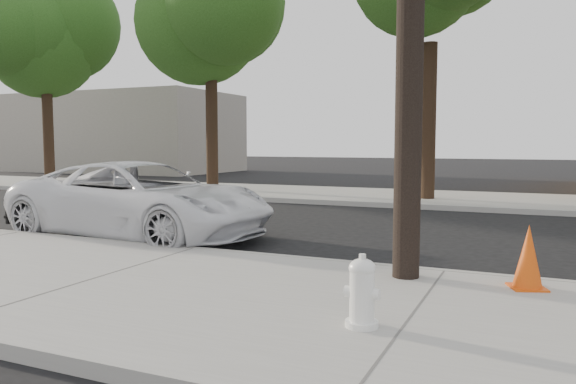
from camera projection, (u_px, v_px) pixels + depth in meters
name	position (u px, v px, depth m)	size (l,w,h in m)	color
ground	(254.00, 237.00, 11.12)	(120.00, 120.00, 0.00)	black
near_sidewalk	(99.00, 282.00, 7.20)	(90.00, 4.40, 0.15)	gray
far_sidewalk	(370.00, 196.00, 18.85)	(90.00, 5.00, 0.15)	gray
curb_near	(195.00, 252.00, 9.20)	(90.00, 0.12, 0.16)	#9E9B93
building_far	(125.00, 133.00, 37.20)	(14.00, 8.00, 5.00)	gray
tree_a	(45.00, 30.00, 23.28)	(4.65, 4.50, 9.00)	black
tree_b	(213.00, 24.00, 20.27)	(4.34, 4.20, 8.45)	black
police_cruiser	(141.00, 200.00, 11.04)	(2.49, 5.40, 1.50)	white
fire_hydrant	(362.00, 294.00, 5.21)	(0.33, 0.31, 0.65)	white
traffic_cone	(528.00, 258.00, 6.59)	(0.50, 0.50, 0.76)	#E34C0B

